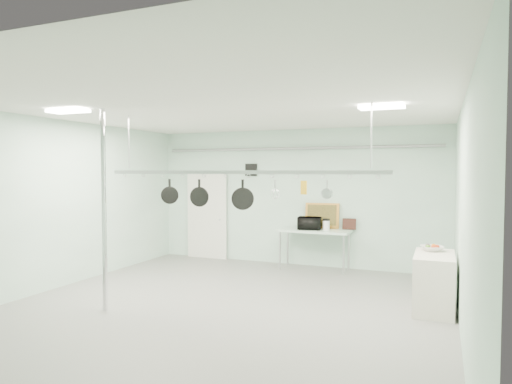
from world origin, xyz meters
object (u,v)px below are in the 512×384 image
at_px(microwave, 310,223).
at_px(skillet_right, 243,194).
at_px(chrome_pole, 104,210).
at_px(coffee_canister, 326,225).
at_px(skillet_left, 170,191).
at_px(skillet_mid, 199,192).
at_px(prep_table, 314,233).
at_px(fruit_bowl, 432,248).
at_px(side_cabinet, 434,282).
at_px(pot_rack, 237,170).

distance_m(microwave, skillet_right, 3.38).
relative_size(chrome_pole, coffee_canister, 14.63).
distance_m(skillet_left, skillet_mid, 0.58).
height_order(skillet_left, skillet_mid, same).
relative_size(prep_table, skillet_right, 3.38).
relative_size(coffee_canister, fruit_bowl, 0.62).
relative_size(chrome_pole, skillet_mid, 7.28).
bearing_deg(coffee_canister, microwave, 179.33).
xyz_separation_m(side_cabinet, skillet_mid, (-3.64, -1.10, 1.42)).
height_order(side_cabinet, coffee_canister, coffee_canister).
height_order(prep_table, microwave, microwave).
bearing_deg(coffee_canister, skillet_left, -120.68).
xyz_separation_m(side_cabinet, fruit_bowl, (-0.05, 0.28, 0.49)).
bearing_deg(side_cabinet, chrome_pole, -157.59).
height_order(fruit_bowl, skillet_left, skillet_left).
height_order(pot_rack, microwave, pot_rack).
distance_m(pot_rack, skillet_left, 1.31).
relative_size(side_cabinet, pot_rack, 0.25).
distance_m(side_cabinet, skillet_left, 4.58).
bearing_deg(skillet_left, pot_rack, -23.33).
height_order(pot_rack, skillet_mid, pot_rack).
bearing_deg(chrome_pole, skillet_left, 54.74).
bearing_deg(fruit_bowl, skillet_mid, -159.01).
bearing_deg(skillet_right, coffee_canister, 57.00).
distance_m(side_cabinet, skillet_mid, 4.06).
xyz_separation_m(pot_rack, coffee_canister, (0.68, 3.27, -1.22)).
distance_m(side_cabinet, microwave, 3.48).
bearing_deg(chrome_pole, prep_table, 61.29).
xyz_separation_m(chrome_pole, prep_table, (2.30, 4.20, -0.77)).
relative_size(skillet_mid, skillet_right, 0.93).
height_order(pot_rack, skillet_left, pot_rack).
height_order(pot_rack, fruit_bowl, pot_rack).
bearing_deg(skillet_right, prep_table, 61.80).
bearing_deg(microwave, skillet_mid, 65.47).
distance_m(prep_table, skillet_right, 3.47).
height_order(prep_table, side_cabinet, prep_table).
height_order(coffee_canister, fruit_bowl, coffee_canister).
xyz_separation_m(microwave, fruit_bowl, (2.61, -1.90, -0.10)).
bearing_deg(side_cabinet, prep_table, 139.21).
bearing_deg(prep_table, fruit_bowl, -37.50).
relative_size(coffee_canister, skillet_mid, 0.50).
distance_m(pot_rack, coffee_canister, 3.55).
bearing_deg(skillet_mid, skillet_right, -8.17).
distance_m(coffee_canister, skillet_right, 3.42).
bearing_deg(pot_rack, coffee_canister, 78.32).
relative_size(side_cabinet, skillet_left, 2.98).
xyz_separation_m(pot_rack, skillet_left, (-1.26, 0.00, -0.35)).
relative_size(microwave, skillet_left, 1.26).
distance_m(prep_table, skillet_left, 3.84).
distance_m(chrome_pole, skillet_left, 1.14).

